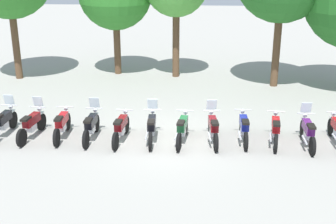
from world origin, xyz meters
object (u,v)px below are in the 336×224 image
Objects in this scene: motorcycle_1 at (32,124)px; motorcycle_2 at (62,124)px; motorcycle_8 at (244,127)px; motorcycle_5 at (152,127)px; motorcycle_0 at (4,122)px; motorcycle_6 at (182,128)px; motorcycle_7 at (213,128)px; motorcycle_3 at (91,125)px; motorcycle_9 at (275,129)px; motorcycle_4 at (121,128)px; motorcycle_10 at (308,131)px.

motorcycle_1 reaches higher than motorcycle_2.
motorcycle_5 is at bearing 93.05° from motorcycle_8.
motorcycle_0 reaches higher than motorcycle_6.
motorcycle_3 is at bearing 85.16° from motorcycle_7.
motorcycle_0 is at bearing 88.62° from motorcycle_3.
motorcycle_7 is at bearing -88.42° from motorcycle_3.
motorcycle_6 and motorcycle_9 have the same top height.
motorcycle_0 reaches higher than motorcycle_9.
motorcycle_6 is at bearing -89.61° from motorcycle_3.
motorcycle_4 and motorcycle_6 have the same top height.
motorcycle_5 is 3.25m from motorcycle_8.
motorcycle_9 is (7.56, 0.02, 0.00)m from motorcycle_2.
motorcycle_7 is (1.07, 0.08, 0.01)m from motorcycle_6.
motorcycle_8 is (7.55, 0.19, -0.01)m from motorcycle_1.
motorcycle_3 is at bearing 91.70° from motorcycle_8.
motorcycle_8 is at bearing -81.93° from motorcycle_1.
motorcycle_7 is at bearing 98.42° from motorcycle_9.
motorcycle_9 is at bearing 82.87° from motorcycle_10.
motorcycle_5 is (2.16, 0.00, 0.00)m from motorcycle_3.
motorcycle_10 reaches higher than motorcycle_6.
motorcycle_3 reaches higher than motorcycle_2.
motorcycle_6 is 1.07m from motorcycle_7.
motorcycle_0 is at bearing 91.66° from motorcycle_4.
motorcycle_3 is at bearing 96.16° from motorcycle_6.
motorcycle_1 and motorcycle_10 have the same top height.
motorcycle_0 is 9.72m from motorcycle_9.
motorcycle_9 is at bearing -88.16° from motorcycle_3.
motorcycle_6 is (5.39, -0.04, -0.01)m from motorcycle_1.
motorcycle_6 is 3.24m from motorcycle_9.
motorcycle_0 is 6.48m from motorcycle_6.
motorcycle_1 is at bearing 84.90° from motorcycle_7.
motorcycle_7 reaches higher than motorcycle_4.
motorcycle_10 is (1.08, -0.15, 0.01)m from motorcycle_9.
motorcycle_2 is 1.00× the size of motorcycle_9.
motorcycle_8 is (1.08, 0.15, -0.01)m from motorcycle_7.
motorcycle_0 reaches higher than motorcycle_2.
motorcycle_9 is at bearing -91.06° from motorcycle_5.
motorcycle_4 is (2.16, -0.18, 0.00)m from motorcycle_2.
motorcycle_8 is 1.00× the size of motorcycle_9.
motorcycle_4 is at bearing 91.22° from motorcycle_10.
motorcycle_6 is 1.00× the size of motorcycle_9.
motorcycle_0 is 1.00× the size of motorcycle_5.
motorcycle_1 reaches higher than motorcycle_4.
motorcycle_0 is at bearing 89.94° from motorcycle_1.
motorcycle_0 is at bearing 90.04° from motorcycle_8.
motorcycle_9 is at bearing -95.57° from motorcycle_8.
motorcycle_9 is (8.63, 0.09, -0.01)m from motorcycle_1.
motorcycle_10 is at bearing -83.72° from motorcycle_1.
motorcycle_10 is (2.16, -0.25, 0.01)m from motorcycle_8.
motorcycle_1 is 1.08m from motorcycle_2.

